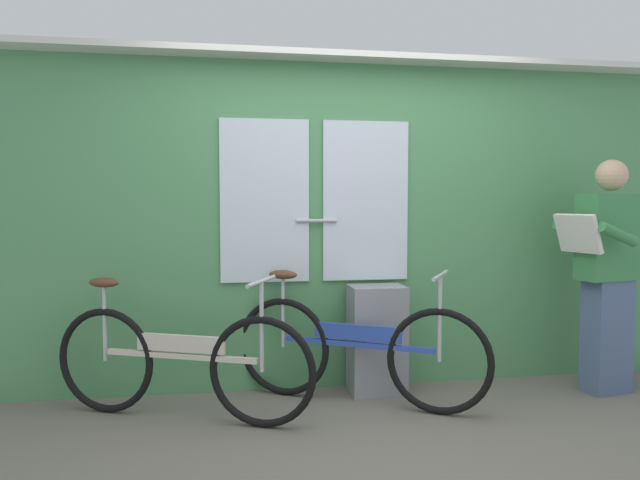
# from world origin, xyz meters

# --- Properties ---
(ground_plane) EXTENTS (5.91, 3.85, 0.04)m
(ground_plane) POSITION_xyz_m (0.00, 0.00, -0.02)
(ground_plane) COLOR #666056
(train_door_wall) EXTENTS (4.91, 0.28, 2.28)m
(train_door_wall) POSITION_xyz_m (-0.01, 1.12, 1.19)
(train_door_wall) COLOR #4C8C56
(train_door_wall) RESTS_ON ground_plane
(bicycle_near_door) EXTENTS (1.48, 0.91, 0.86)m
(bicycle_near_door) POSITION_xyz_m (-0.00, 0.69, 0.35)
(bicycle_near_door) COLOR black
(bicycle_near_door) RESTS_ON ground_plane
(bicycle_leaning_behind) EXTENTS (1.54, 0.77, 0.86)m
(bicycle_leaning_behind) POSITION_xyz_m (-1.10, 0.60, 0.35)
(bicycle_leaning_behind) COLOR black
(bicycle_leaning_behind) RESTS_ON ground_plane
(passenger_reading_newspaper) EXTENTS (0.60, 0.51, 1.58)m
(passenger_reading_newspaper) POSITION_xyz_m (1.72, 0.65, 0.83)
(passenger_reading_newspaper) COLOR slate
(passenger_reading_newspaper) RESTS_ON ground_plane
(trash_bin_by_wall) EXTENTS (0.37, 0.28, 0.73)m
(trash_bin_by_wall) POSITION_xyz_m (0.19, 0.90, 0.36)
(trash_bin_by_wall) COLOR gray
(trash_bin_by_wall) RESTS_ON ground_plane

